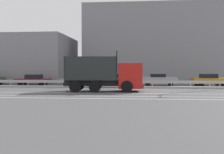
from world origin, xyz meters
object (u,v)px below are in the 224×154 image
(parked_car_5, at_px, (159,80))
(parked_car_3, at_px, (76,80))
(median_road_sign, at_px, (72,76))
(parked_car_2, at_px, (33,80))
(parked_car_6, at_px, (209,80))
(parked_car_4, at_px, (114,80))
(dump_truck, at_px, (113,77))

(parked_car_5, bearing_deg, parked_car_3, -85.16)
(median_road_sign, height_order, parked_car_3, median_road_sign)
(parked_car_2, bearing_deg, parked_car_6, -89.91)
(parked_car_5, xyz_separation_m, parked_car_6, (6.00, 0.25, -0.01))
(parked_car_4, bearing_deg, parked_car_2, -91.34)
(parked_car_2, distance_m, parked_car_5, 15.92)
(parked_car_2, bearing_deg, median_road_sign, -123.19)
(parked_car_6, bearing_deg, median_road_sign, -80.49)
(median_road_sign, xyz_separation_m, parked_car_4, (4.39, 3.32, -0.56))
(median_road_sign, height_order, parked_car_5, median_road_sign)
(median_road_sign, xyz_separation_m, parked_car_5, (9.88, 3.71, -0.55))
(parked_car_4, relative_size, parked_car_5, 0.93)
(parked_car_4, distance_m, parked_car_6, 11.51)
(dump_truck, bearing_deg, parked_car_4, -179.75)
(dump_truck, relative_size, parked_car_3, 1.83)
(parked_car_3, distance_m, parked_car_4, 4.83)
(dump_truck, height_order, parked_car_2, dump_truck)
(dump_truck, distance_m, parked_car_6, 13.80)
(median_road_sign, height_order, parked_car_4, median_road_sign)
(median_road_sign, height_order, parked_car_2, median_road_sign)
(dump_truck, relative_size, parked_car_4, 1.74)
(dump_truck, distance_m, parked_car_4, 7.89)
(dump_truck, xyz_separation_m, parked_car_3, (-5.45, 8.25, -0.61))
(dump_truck, bearing_deg, parked_car_3, -150.94)
(dump_truck, xyz_separation_m, parked_car_6, (10.86, 8.50, -0.58))
(parked_car_4, xyz_separation_m, parked_car_5, (5.49, 0.40, 0.01))
(median_road_sign, bearing_deg, parked_car_5, 20.59)
(parked_car_4, relative_size, parked_car_6, 0.97)
(median_road_sign, bearing_deg, parked_car_4, 37.07)
(parked_car_2, xyz_separation_m, parked_car_4, (10.43, -0.64, 0.06))
(dump_truck, bearing_deg, parked_car_2, -131.87)
(parked_car_3, relative_size, parked_car_5, 0.88)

